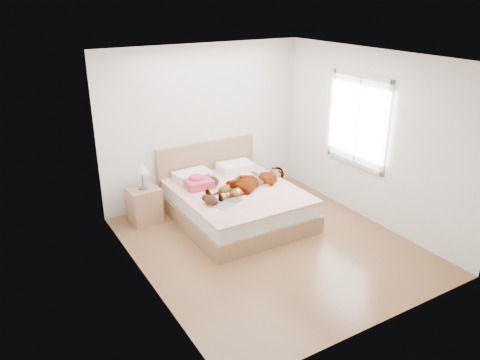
# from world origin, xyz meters

# --- Properties ---
(ground) EXTENTS (4.00, 4.00, 0.00)m
(ground) POSITION_xyz_m (0.00, 0.00, 0.00)
(ground) COLOR #533219
(ground) RESTS_ON ground
(woman) EXTENTS (1.64, 0.93, 0.21)m
(woman) POSITION_xyz_m (0.25, 0.96, 0.62)
(woman) COLOR silver
(woman) RESTS_ON bed
(hair) EXTENTS (0.58, 0.64, 0.08)m
(hair) POSITION_xyz_m (-0.32, 1.41, 0.55)
(hair) COLOR black
(hair) RESTS_ON bed
(phone) EXTENTS (0.07, 0.10, 0.05)m
(phone) POSITION_xyz_m (-0.25, 1.36, 0.69)
(phone) COLOR silver
(phone) RESTS_ON bed
(room_shell) EXTENTS (4.00, 4.00, 4.00)m
(room_shell) POSITION_xyz_m (1.77, 0.30, 1.50)
(room_shell) COLOR white
(room_shell) RESTS_ON ground
(bed) EXTENTS (1.80, 2.08, 1.00)m
(bed) POSITION_xyz_m (0.00, 1.04, 0.28)
(bed) COLOR brown
(bed) RESTS_ON ground
(towel) EXTENTS (0.42, 0.36, 0.21)m
(towel) POSITION_xyz_m (-0.47, 1.31, 0.60)
(towel) COLOR #ED4064
(towel) RESTS_ON bed
(magazine) EXTENTS (0.56, 0.48, 0.03)m
(magazine) POSITION_xyz_m (-0.37, 0.61, 0.52)
(magazine) COLOR silver
(magazine) RESTS_ON bed
(coffee_mug) EXTENTS (0.12, 0.09, 0.09)m
(coffee_mug) POSITION_xyz_m (-0.10, 0.75, 0.56)
(coffee_mug) COLOR white
(coffee_mug) RESTS_ON bed
(plush_toy) EXTENTS (0.23, 0.29, 0.14)m
(plush_toy) POSITION_xyz_m (-0.61, 0.67, 0.59)
(plush_toy) COLOR black
(plush_toy) RESTS_ON bed
(nightstand) EXTENTS (0.48, 0.43, 0.98)m
(nightstand) POSITION_xyz_m (-1.26, 1.62, 0.32)
(nightstand) COLOR brown
(nightstand) RESTS_ON ground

